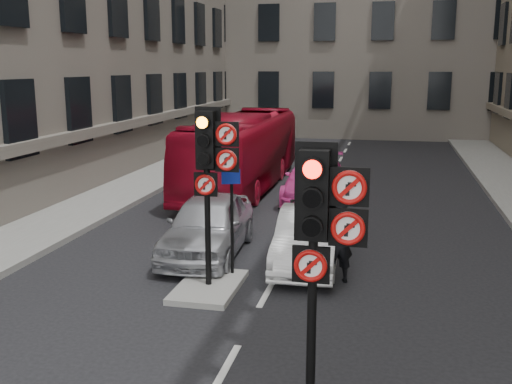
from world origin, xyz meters
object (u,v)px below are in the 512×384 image
at_px(car_white, 309,238).
at_px(info_sign, 232,207).
at_px(signal_near, 321,225).
at_px(motorcyclist, 337,241).
at_px(car_silver, 208,225).
at_px(bus_red, 243,151).
at_px(signal_far, 211,159).
at_px(car_pink, 315,180).
at_px(motorcycle, 290,223).

relative_size(car_white, info_sign, 1.70).
height_order(signal_near, motorcyclist, signal_near).
bearing_deg(car_silver, info_sign, -59.74).
bearing_deg(bus_red, signal_far, -79.58).
bearing_deg(signal_near, car_white, 98.72).
relative_size(signal_far, bus_red, 0.36).
bearing_deg(car_pink, signal_far, -98.82).
distance_m(car_silver, motorcyclist, 3.43).
height_order(bus_red, motorcycle, bus_red).
distance_m(car_white, motorcyclist, 1.27).
bearing_deg(car_pink, car_white, -86.49).
bearing_deg(motorcyclist, motorcycle, -81.11).
bearing_deg(signal_far, motorcycle, 74.17).
xyz_separation_m(car_white, car_pink, (-0.68, 6.69, 0.06)).
distance_m(car_silver, bus_red, 7.95).
xyz_separation_m(signal_far, motorcycle, (1.00, 3.53, -2.16)).
distance_m(car_silver, info_sign, 2.00).
bearing_deg(info_sign, motorcyclist, -12.88).
bearing_deg(car_pink, motorcycle, -92.27).
relative_size(car_silver, car_pink, 0.89).
bearing_deg(info_sign, signal_near, -83.14).
height_order(car_pink, motorcycle, car_pink).
distance_m(bus_red, motorcycle, 7.20).
bearing_deg(signal_far, motorcyclist, 22.67).
bearing_deg(signal_near, car_silver, 118.41).
xyz_separation_m(car_silver, bus_red, (-1.08, 7.84, 0.66)).
bearing_deg(car_silver, signal_far, -73.97).
bearing_deg(motorcycle, car_silver, -144.90).
height_order(signal_near, bus_red, signal_near).
xyz_separation_m(signal_far, bus_red, (-1.86, 10.09, -1.31)).
xyz_separation_m(car_silver, info_sign, (0.99, -1.51, 0.85)).
distance_m(signal_far, car_white, 3.34).
distance_m(car_white, info_sign, 2.16).
height_order(car_white, motorcycle, car_white).
height_order(motorcycle, info_sign, info_sign).
xyz_separation_m(signal_far, car_silver, (-0.78, 2.25, -1.97)).
bearing_deg(car_silver, motorcycle, 32.75).
height_order(signal_near, car_white, signal_near).
height_order(car_silver, car_pink, car_silver).
xyz_separation_m(motorcyclist, info_sign, (-2.20, -0.27, 0.68)).
height_order(signal_near, car_silver, signal_near).
height_order(car_white, motorcyclist, motorcyclist).
bearing_deg(car_silver, car_pink, 71.49).
xyz_separation_m(signal_near, car_pink, (-1.60, 12.70, -1.89)).
height_order(signal_near, motorcycle, signal_near).
height_order(car_pink, bus_red, bus_red).
relative_size(bus_red, info_sign, 4.41).
relative_size(signal_far, motorcycle, 1.98).
distance_m(signal_near, bus_red, 14.83).
relative_size(signal_near, bus_red, 0.36).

